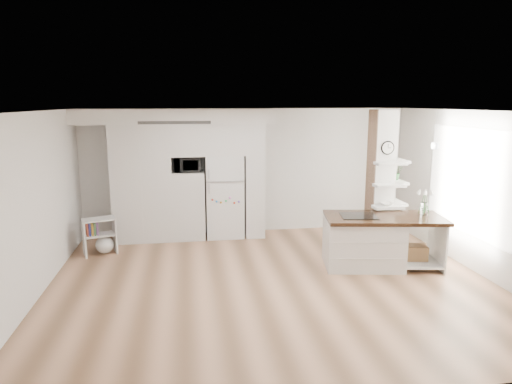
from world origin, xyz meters
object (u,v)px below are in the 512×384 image
(kitchen_island, at_px, (370,240))
(floor_plant_a, at_px, (404,234))
(bookshelf, at_px, (101,238))
(refrigerator, at_px, (224,196))

(kitchen_island, distance_m, floor_plant_a, 1.61)
(floor_plant_a, bearing_deg, bookshelf, 177.02)
(kitchen_island, relative_size, floor_plant_a, 4.91)
(kitchen_island, bearing_deg, floor_plant_a, 52.16)
(kitchen_island, height_order, floor_plant_a, kitchen_island)
(bookshelf, bearing_deg, floor_plant_a, -21.86)
(refrigerator, relative_size, floor_plant_a, 4.03)
(refrigerator, relative_size, bookshelf, 2.53)
(refrigerator, xyz_separation_m, kitchen_island, (2.35, -2.22, -0.40))
(refrigerator, distance_m, bookshelf, 2.61)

